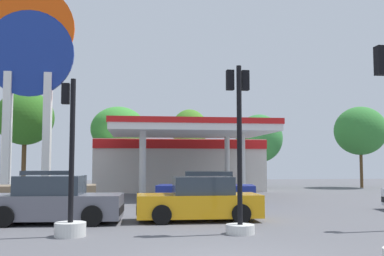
{
  "coord_description": "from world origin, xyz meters",
  "views": [
    {
      "loc": [
        -1.86,
        -8.59,
        1.93
      ],
      "look_at": [
        0.67,
        10.92,
        3.49
      ],
      "focal_mm": 42.0,
      "sensor_mm": 36.0,
      "label": 1
    }
  ],
  "objects_px": {
    "tree_4": "(259,139)",
    "tree_5": "(360,131)",
    "car_0": "(199,201)",
    "tree_1": "(25,118)",
    "car_3": "(54,202)",
    "traffic_signal_1": "(239,173)",
    "tree_2": "(118,129)",
    "station_pole_sign": "(29,62)",
    "tree_3": "(189,129)",
    "car_5": "(44,191)",
    "traffic_signal_3": "(70,200)",
    "car_2": "(206,190)"
  },
  "relations": [
    {
      "from": "car_0",
      "to": "tree_1",
      "type": "relative_size",
      "value": 0.57
    },
    {
      "from": "car_5",
      "to": "tree_5",
      "type": "bearing_deg",
      "value": 31.32
    },
    {
      "from": "traffic_signal_3",
      "to": "tree_5",
      "type": "xyz_separation_m",
      "value": [
        19.79,
        21.64,
        3.59
      ]
    },
    {
      "from": "station_pole_sign",
      "to": "car_3",
      "type": "height_order",
      "value": "station_pole_sign"
    },
    {
      "from": "station_pole_sign",
      "to": "tree_1",
      "type": "height_order",
      "value": "station_pole_sign"
    },
    {
      "from": "tree_2",
      "to": "tree_5",
      "type": "relative_size",
      "value": 0.97
    },
    {
      "from": "station_pole_sign",
      "to": "tree_3",
      "type": "distance_m",
      "value": 15.37
    },
    {
      "from": "traffic_signal_3",
      "to": "tree_5",
      "type": "distance_m",
      "value": 29.55
    },
    {
      "from": "car_0",
      "to": "car_5",
      "type": "height_order",
      "value": "car_5"
    },
    {
      "from": "traffic_signal_3",
      "to": "car_3",
      "type": "bearing_deg",
      "value": 107.47
    },
    {
      "from": "tree_3",
      "to": "car_5",
      "type": "bearing_deg",
      "value": -118.52
    },
    {
      "from": "car_3",
      "to": "tree_5",
      "type": "distance_m",
      "value": 28.25
    },
    {
      "from": "tree_4",
      "to": "tree_5",
      "type": "height_order",
      "value": "tree_5"
    },
    {
      "from": "station_pole_sign",
      "to": "car_0",
      "type": "height_order",
      "value": "station_pole_sign"
    },
    {
      "from": "car_0",
      "to": "traffic_signal_3",
      "type": "relative_size",
      "value": 0.99
    },
    {
      "from": "car_5",
      "to": "tree_3",
      "type": "bearing_deg",
      "value": 61.48
    },
    {
      "from": "car_5",
      "to": "traffic_signal_3",
      "type": "distance_m",
      "value": 8.54
    },
    {
      "from": "traffic_signal_3",
      "to": "car_5",
      "type": "bearing_deg",
      "value": 105.14
    },
    {
      "from": "tree_1",
      "to": "station_pole_sign",
      "type": "bearing_deg",
      "value": -76.11
    },
    {
      "from": "tree_1",
      "to": "tree_2",
      "type": "xyz_separation_m",
      "value": [
        6.8,
        0.93,
        -0.69
      ]
    },
    {
      "from": "station_pole_sign",
      "to": "tree_1",
      "type": "relative_size",
      "value": 1.59
    },
    {
      "from": "station_pole_sign",
      "to": "tree_1",
      "type": "xyz_separation_m",
      "value": [
        -2.35,
        9.52,
        -2.11
      ]
    },
    {
      "from": "traffic_signal_3",
      "to": "tree_2",
      "type": "height_order",
      "value": "tree_2"
    },
    {
      "from": "car_5",
      "to": "car_0",
      "type": "bearing_deg",
      "value": -41.86
    },
    {
      "from": "station_pole_sign",
      "to": "tree_3",
      "type": "xyz_separation_m",
      "value": [
        10.13,
        11.23,
        -2.7
      ]
    },
    {
      "from": "car_5",
      "to": "car_2",
      "type": "bearing_deg",
      "value": -2.42
    },
    {
      "from": "station_pole_sign",
      "to": "car_3",
      "type": "xyz_separation_m",
      "value": [
        3.12,
        -9.65,
        -6.7
      ]
    },
    {
      "from": "station_pole_sign",
      "to": "traffic_signal_1",
      "type": "relative_size",
      "value": 2.49
    },
    {
      "from": "station_pole_sign",
      "to": "traffic_signal_3",
      "type": "bearing_deg",
      "value": -72.17
    },
    {
      "from": "car_3",
      "to": "traffic_signal_1",
      "type": "bearing_deg",
      "value": -27.94
    },
    {
      "from": "car_0",
      "to": "tree_1",
      "type": "height_order",
      "value": "tree_1"
    },
    {
      "from": "car_5",
      "to": "tree_4",
      "type": "bearing_deg",
      "value": 46.2
    },
    {
      "from": "tree_4",
      "to": "car_2",
      "type": "bearing_deg",
      "value": -114.41
    },
    {
      "from": "tree_1",
      "to": "tree_4",
      "type": "relative_size",
      "value": 1.24
    },
    {
      "from": "tree_2",
      "to": "tree_5",
      "type": "height_order",
      "value": "tree_5"
    },
    {
      "from": "station_pole_sign",
      "to": "tree_5",
      "type": "height_order",
      "value": "station_pole_sign"
    },
    {
      "from": "traffic_signal_1",
      "to": "tree_2",
      "type": "distance_m",
      "value": 23.55
    },
    {
      "from": "station_pole_sign",
      "to": "tree_2",
      "type": "bearing_deg",
      "value": 66.97
    },
    {
      "from": "traffic_signal_1",
      "to": "tree_4",
      "type": "bearing_deg",
      "value": 72.76
    },
    {
      "from": "car_0",
      "to": "traffic_signal_3",
      "type": "xyz_separation_m",
      "value": [
        -3.88,
        -2.77,
        0.29
      ]
    },
    {
      "from": "station_pole_sign",
      "to": "tree_5",
      "type": "bearing_deg",
      "value": 21.22
    },
    {
      "from": "car_0",
      "to": "tree_5",
      "type": "relative_size",
      "value": 0.64
    },
    {
      "from": "station_pole_sign",
      "to": "car_2",
      "type": "height_order",
      "value": "station_pole_sign"
    },
    {
      "from": "tree_1",
      "to": "car_2",
      "type": "bearing_deg",
      "value": -51.03
    },
    {
      "from": "car_5",
      "to": "tree_1",
      "type": "bearing_deg",
      "value": 106.74
    },
    {
      "from": "station_pole_sign",
      "to": "car_2",
      "type": "distance_m",
      "value": 12.04
    },
    {
      "from": "traffic_signal_3",
      "to": "tree_3",
      "type": "bearing_deg",
      "value": 75.45
    },
    {
      "from": "traffic_signal_3",
      "to": "traffic_signal_1",
      "type": "bearing_deg",
      "value": -1.71
    },
    {
      "from": "traffic_signal_1",
      "to": "car_5",
      "type": "bearing_deg",
      "value": 129.15
    },
    {
      "from": "car_3",
      "to": "tree_2",
      "type": "height_order",
      "value": "tree_2"
    }
  ]
}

